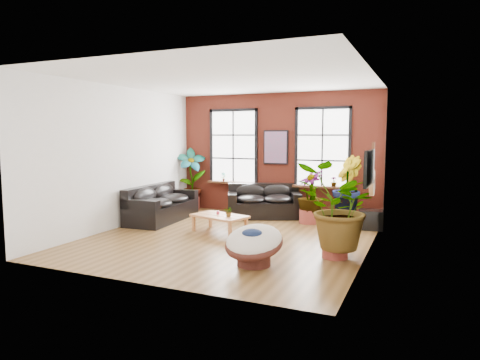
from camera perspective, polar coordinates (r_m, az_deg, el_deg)
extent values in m
cube|color=brown|center=(9.69, -1.43, -7.77)|extent=(6.00, 6.50, 0.02)
cube|color=white|center=(9.49, -1.48, 13.34)|extent=(6.00, 6.50, 0.02)
cube|color=#4A1811|center=(12.46, 4.89, 3.46)|extent=(6.00, 0.02, 3.50)
cube|color=silver|center=(6.63, -13.43, 1.10)|extent=(6.00, 0.02, 3.50)
cube|color=silver|center=(11.04, -15.79, 2.93)|extent=(0.02, 6.50, 3.50)
cube|color=silver|center=(8.61, 17.05, 2.09)|extent=(0.02, 6.50, 3.50)
cube|color=white|center=(12.89, -0.90, 4.46)|extent=(1.40, 0.02, 2.10)
cube|color=#422212|center=(12.90, -1.02, -0.35)|extent=(1.60, 0.22, 0.06)
cube|color=white|center=(12.03, 10.93, 4.24)|extent=(1.40, 0.02, 2.10)
cube|color=#422212|center=(12.04, 10.75, -0.91)|extent=(1.60, 0.22, 0.06)
cube|color=black|center=(12.04, 3.23, -3.91)|extent=(2.23, 1.70, 0.46)
cube|color=black|center=(12.33, 3.14, -1.50)|extent=(1.93, 1.03, 0.47)
cube|color=black|center=(11.96, -1.00, -2.28)|extent=(0.61, 0.99, 0.24)
cube|color=black|center=(12.07, 7.44, -2.25)|extent=(0.61, 0.99, 0.24)
ellipsoid|color=black|center=(11.92, 1.42, -2.57)|extent=(1.10, 1.09, 0.26)
ellipsoid|color=black|center=(12.17, 1.38, -1.59)|extent=(0.88, 0.58, 0.45)
ellipsoid|color=black|center=(11.96, 5.09, -2.56)|extent=(1.10, 1.09, 0.26)
ellipsoid|color=black|center=(12.22, 4.97, -1.58)|extent=(0.88, 0.58, 0.45)
cube|color=black|center=(11.77, -10.29, -4.19)|extent=(1.16, 2.46, 0.47)
cube|color=black|center=(11.89, -11.91, -1.81)|extent=(0.40, 2.41, 0.48)
cube|color=black|center=(10.81, -13.18, -3.24)|extent=(1.02, 0.31, 0.25)
cube|color=black|center=(12.64, -7.88, -1.81)|extent=(1.02, 0.31, 0.25)
ellipsoid|color=black|center=(11.29, -11.28, -3.10)|extent=(0.91, 1.10, 0.27)
ellipsoid|color=black|center=(11.41, -12.55, -2.15)|extent=(0.34, 1.06, 0.46)
ellipsoid|color=black|center=(12.10, -8.96, -2.44)|extent=(0.91, 1.10, 0.27)
ellipsoid|color=black|center=(12.22, -10.16, -1.57)|extent=(0.34, 1.06, 0.46)
cube|color=#C07A45|center=(10.17, -2.74, -4.84)|extent=(1.44, 1.05, 0.06)
cube|color=#422212|center=(10.07, -3.21, -4.78)|extent=(1.24, 0.35, 0.00)
cube|color=#422212|center=(10.25, -2.29, -4.58)|extent=(1.24, 0.35, 0.00)
cube|color=#C07A45|center=(10.38, -6.19, -5.81)|extent=(0.08, 0.08, 0.36)
cube|color=#C07A45|center=(9.63, -1.34, -6.71)|extent=(0.08, 0.08, 0.36)
cube|color=#C07A45|center=(10.80, -3.98, -5.33)|extent=(0.08, 0.08, 0.36)
cube|color=#C07A45|center=(10.07, 0.82, -6.14)|extent=(0.08, 0.08, 0.36)
cylinder|color=#DD3755|center=(10.25, -2.96, -4.36)|extent=(0.09, 0.09, 0.08)
cylinder|color=#55261E|center=(7.70, 1.84, -10.44)|extent=(0.63, 0.63, 0.24)
torus|color=#55261E|center=(7.62, 1.85, -8.43)|extent=(1.09, 1.09, 0.47)
ellipsoid|color=white|center=(7.61, 1.85, -7.99)|extent=(1.05, 1.11, 0.64)
ellipsoid|color=#162245|center=(7.54, 1.70, -7.20)|extent=(0.42, 0.34, 0.18)
cube|color=black|center=(12.39, 4.79, 4.37)|extent=(0.74, 0.04, 0.98)
cube|color=#0C7F8C|center=(12.36, 4.75, 4.37)|extent=(0.66, 0.02, 0.90)
cube|color=black|center=(8.92, 16.86, 1.58)|extent=(0.06, 1.25, 0.72)
cube|color=black|center=(8.92, 16.64, 1.59)|extent=(0.01, 1.15, 0.62)
cylinder|color=#B27F4C|center=(10.01, 17.19, -0.96)|extent=(0.09, 0.38, 0.38)
cylinder|color=#B27F4C|center=(9.99, 17.23, 0.46)|extent=(0.09, 0.30, 0.30)
cylinder|color=black|center=(10.01, 17.16, -0.96)|extent=(0.09, 0.11, 0.11)
cube|color=#422212|center=(9.96, 17.30, 2.58)|extent=(0.04, 0.05, 0.55)
cube|color=#422212|center=(9.95, 17.36, 4.42)|extent=(0.06, 0.06, 0.14)
cube|color=black|center=(10.98, 17.01, -5.08)|extent=(0.63, 0.55, 0.47)
cylinder|color=#973A31|center=(13.39, -6.57, -3.06)|extent=(0.71, 0.71, 0.40)
cylinder|color=#973A31|center=(11.53, 13.85, -4.77)|extent=(0.56, 0.56, 0.35)
cylinder|color=#973A31|center=(8.33, 12.55, -8.89)|extent=(0.62, 0.62, 0.36)
cylinder|color=#973A31|center=(11.37, 9.16, -4.80)|extent=(0.56, 0.56, 0.36)
imported|color=#155122|center=(13.26, -6.54, 0.48)|extent=(1.12, 1.05, 1.76)
imported|color=#155122|center=(11.43, 13.97, -0.89)|extent=(0.93, 1.05, 1.63)
imported|color=#155122|center=(8.12, 12.80, -3.54)|extent=(1.93, 1.90, 1.62)
imported|color=#155122|center=(11.30, 9.41, -1.90)|extent=(0.98, 0.98, 1.24)
imported|color=#155122|center=(9.94, -1.48, -4.23)|extent=(0.22, 0.19, 0.24)
imported|color=#155122|center=(13.01, -2.22, 0.43)|extent=(0.17, 0.17, 0.27)
imported|color=#155122|center=(11.95, 12.40, -0.20)|extent=(0.19, 0.19, 0.27)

